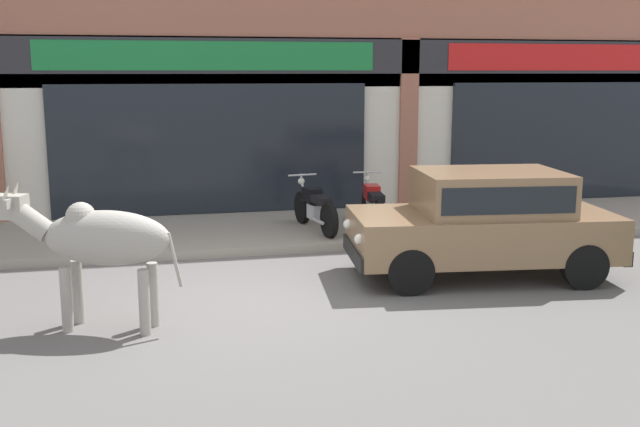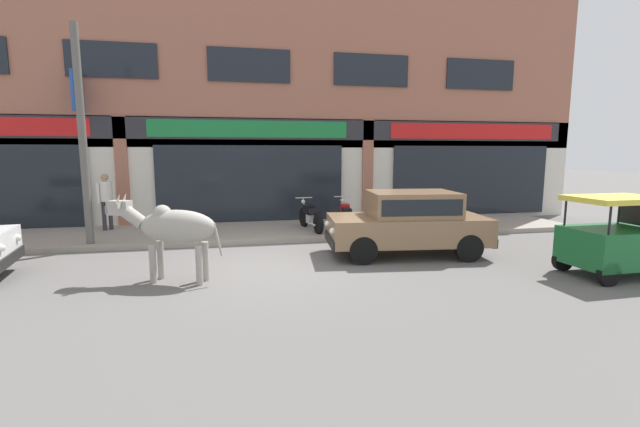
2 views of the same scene
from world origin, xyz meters
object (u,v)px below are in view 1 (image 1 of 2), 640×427
Objects in this scene: cow at (98,239)px; motorcycle_1 at (373,204)px; car_0 at (485,218)px; motorcycle_0 at (315,207)px.

cow reaches higher than motorcycle_1.
car_0 is (4.97, 1.05, -0.19)m from cow.
motorcycle_1 is (4.27, 3.98, -0.48)m from cow.
cow is at bearing -129.62° from motorcycle_0.
cow is 1.15× the size of motorcycle_0.
cow is 5.86m from motorcycle_1.
motorcycle_0 is (-1.74, 2.85, -0.29)m from car_0.
cow is 5.08m from car_0.
car_0 reaches higher than motorcycle_1.
car_0 is at bearing 11.90° from cow.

